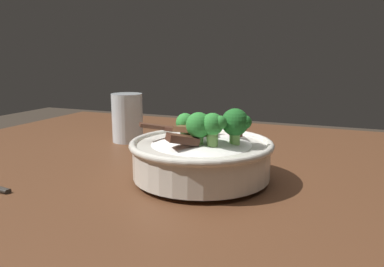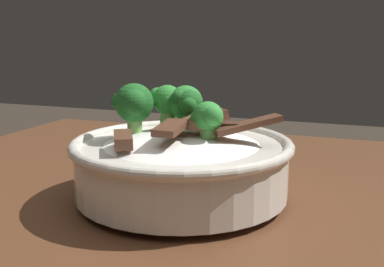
# 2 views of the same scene
# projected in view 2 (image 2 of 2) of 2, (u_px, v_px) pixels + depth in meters

# --- Properties ---
(rice_bowl) EXTENTS (0.25, 0.25, 0.13)m
(rice_bowl) POSITION_uv_depth(u_px,v_px,m) (181.00, 159.00, 0.52)
(rice_bowl) COLOR silver
(rice_bowl) RESTS_ON dining_table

